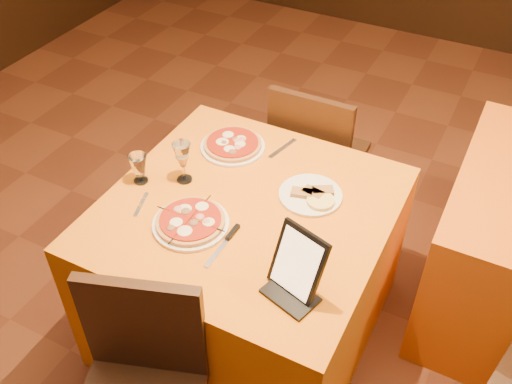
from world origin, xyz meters
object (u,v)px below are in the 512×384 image
at_px(water_glass, 139,169).
at_px(tablet, 298,263).
at_px(wine_glass, 183,162).
at_px(pizza_far, 233,145).
at_px(chair_main_far, 320,155).
at_px(pizza_near, 191,222).
at_px(main_table, 248,269).

distance_m(water_glass, tablet, 0.83).
bearing_deg(wine_glass, pizza_far, 76.12).
distance_m(chair_main_far, pizza_near, 1.06).
xyz_separation_m(chair_main_far, water_glass, (-0.46, -0.88, 0.36)).
height_order(wine_glass, tablet, tablet).
bearing_deg(pizza_far, tablet, -45.68).
distance_m(pizza_far, water_glass, 0.44).
xyz_separation_m(water_glass, tablet, (0.80, -0.22, 0.06)).
bearing_deg(main_table, tablet, -39.59).
relative_size(pizza_near, tablet, 1.20).
relative_size(chair_main_far, tablet, 3.73).
bearing_deg(chair_main_far, pizza_near, 81.41).
distance_m(chair_main_far, pizza_far, 0.64).
distance_m(main_table, water_glass, 0.64).
bearing_deg(pizza_near, main_table, 53.93).
bearing_deg(water_glass, pizza_far, 58.67).
height_order(pizza_near, water_glass, water_glass).
distance_m(main_table, chair_main_far, 0.82).
bearing_deg(tablet, pizza_near, -173.47).
bearing_deg(main_table, wine_glass, 175.52).
distance_m(chair_main_far, water_glass, 1.06).
distance_m(pizza_far, wine_glass, 0.30).
height_order(chair_main_far, wine_glass, wine_glass).
bearing_deg(pizza_far, main_table, -52.58).
relative_size(chair_main_far, pizza_near, 3.10).
bearing_deg(chair_main_far, wine_glass, 68.06).
height_order(main_table, wine_glass, wine_glass).
bearing_deg(main_table, pizza_far, 127.42).
bearing_deg(pizza_near, water_glass, 158.53).
height_order(pizza_near, wine_glass, wine_glass).
relative_size(pizza_far, wine_glass, 1.51).
height_order(pizza_far, wine_glass, wine_glass).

